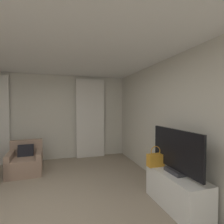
# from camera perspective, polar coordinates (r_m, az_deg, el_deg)

# --- Properties ---
(wall_window) EXTENTS (5.12, 0.06, 2.60)m
(wall_window) POSITION_cam_1_polar(r_m,az_deg,el_deg) (5.57, -21.51, -1.69)
(wall_window) COLOR beige
(wall_window) RESTS_ON ground
(wall_right) EXTENTS (0.06, 6.12, 2.60)m
(wall_right) POSITION_cam_1_polar(r_m,az_deg,el_deg) (3.32, 22.75, -4.06)
(wall_right) COLOR beige
(wall_right) RESTS_ON ground
(ceiling) EXTENTS (5.12, 6.12, 0.06)m
(ceiling) POSITION_cam_1_polar(r_m,az_deg,el_deg) (2.74, -26.77, 23.01)
(ceiling) COLOR white
(ceiling) RESTS_ON wall_left
(curtain_right_panel) EXTENTS (0.90, 0.06, 2.50)m
(curtain_right_panel) POSITION_cam_1_polar(r_m,az_deg,el_deg) (5.52, -7.21, -2.13)
(curtain_right_panel) COLOR silver
(curtain_right_panel) RESTS_ON ground
(armchair) EXTENTS (0.81, 0.87, 0.76)m
(armchair) POSITION_cam_1_polar(r_m,az_deg,el_deg) (4.87, -26.98, -14.70)
(armchair) COLOR #997A66
(armchair) RESTS_ON ground
(tv_console) EXTENTS (0.47, 1.12, 0.55)m
(tv_console) POSITION_cam_1_polar(r_m,az_deg,el_deg) (3.20, 20.69, -23.35)
(tv_console) COLOR white
(tv_console) RESTS_ON ground
(tv_flatscreen) EXTENTS (0.20, 1.16, 0.71)m
(tv_flatscreen) POSITION_cam_1_polar(r_m,az_deg,el_deg) (3.01, 20.54, -12.48)
(tv_flatscreen) COLOR #333338
(tv_flatscreen) RESTS_ON tv_console
(handbag_primary) EXTENTS (0.30, 0.14, 0.37)m
(handbag_primary) POSITION_cam_1_polar(r_m,az_deg,el_deg) (3.29, 14.35, -15.16)
(handbag_primary) COLOR orange
(handbag_primary) RESTS_ON tv_console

